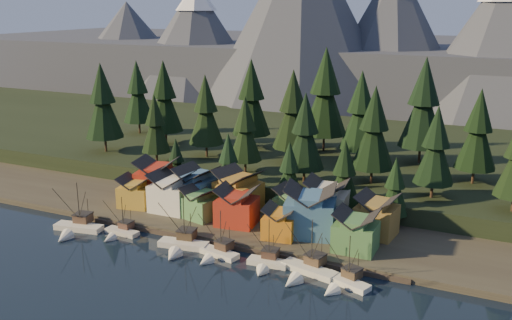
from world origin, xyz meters
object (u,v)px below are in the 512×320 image
at_px(boat_3, 216,248).
at_px(house_back_0, 157,178).
at_px(boat_5, 306,265).
at_px(house_front_0, 136,191).
at_px(boat_0, 75,223).
at_px(house_front_1, 172,191).
at_px(boat_1, 119,228).
at_px(boat_2, 181,239).
at_px(house_back_1, 196,186).
at_px(boat_6, 343,277).
at_px(boat_4, 267,257).

height_order(boat_3, house_back_0, house_back_0).
distance_m(boat_3, boat_5, 19.67).
xyz_separation_m(house_front_0, house_back_0, (1.80, 6.84, 1.58)).
bearing_deg(boat_0, house_front_1, 41.48).
bearing_deg(house_front_0, boat_1, -78.30).
height_order(boat_2, boat_5, boat_2).
bearing_deg(boat_5, house_back_1, 163.00).
bearing_deg(boat_3, boat_2, -170.68).
distance_m(house_front_0, house_back_0, 7.25).
height_order(house_front_1, house_back_1, house_back_1).
distance_m(boat_6, house_front_1, 52.47).
xyz_separation_m(boat_0, boat_2, (27.46, 2.11, 0.07)).
relative_size(boat_2, boat_6, 1.17).
relative_size(boat_3, boat_6, 1.02).
xyz_separation_m(boat_2, house_back_0, (-20.85, 21.82, 4.77)).
bearing_deg(house_back_0, boat_4, -40.04).
distance_m(boat_2, boat_5, 28.52).
xyz_separation_m(boat_1, boat_2, (16.99, -0.57, 0.54)).
bearing_deg(boat_2, boat_3, -10.89).
distance_m(house_front_0, house_back_1, 15.36).
distance_m(boat_5, house_front_1, 44.48).
bearing_deg(house_front_1, boat_2, -52.94).
distance_m(boat_2, house_back_1, 23.65).
xyz_separation_m(boat_0, house_front_0, (4.81, 17.09, 3.26)).
bearing_deg(boat_1, boat_0, -162.21).
xyz_separation_m(boat_3, boat_5, (19.67, 0.30, 0.00)).
distance_m(boat_2, boat_4, 20.13).
relative_size(boat_2, boat_3, 1.15).
relative_size(boat_2, house_front_1, 1.30).
bearing_deg(boat_2, house_front_1, 119.26).
bearing_deg(house_front_0, boat_5, -26.10).
bearing_deg(boat_3, house_front_1, 153.93).
height_order(boat_4, house_back_0, house_back_0).
bearing_deg(house_front_0, house_back_0, 65.45).
relative_size(boat_0, house_front_0, 1.44).
height_order(boat_5, house_front_1, house_front_1).
xyz_separation_m(boat_0, house_front_1, (14.79, 18.27, 4.31)).
bearing_deg(boat_2, house_back_0, 124.85).
xyz_separation_m(boat_2, boat_5, (28.52, -0.01, -0.21)).
height_order(boat_2, house_back_0, house_back_0).
height_order(boat_2, house_front_0, boat_2).
xyz_separation_m(boat_6, house_front_1, (-49.19, 17.68, 4.61)).
distance_m(boat_1, house_front_0, 15.93).
height_order(boat_1, boat_3, boat_3).
bearing_deg(boat_5, house_front_0, 176.62).
xyz_separation_m(boat_0, boat_3, (36.31, 1.80, -0.14)).
bearing_deg(house_back_1, house_front_1, -118.39).
bearing_deg(boat_0, boat_6, -9.00).
distance_m(boat_4, boat_5, 8.40).
bearing_deg(house_front_0, house_front_1, -3.03).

